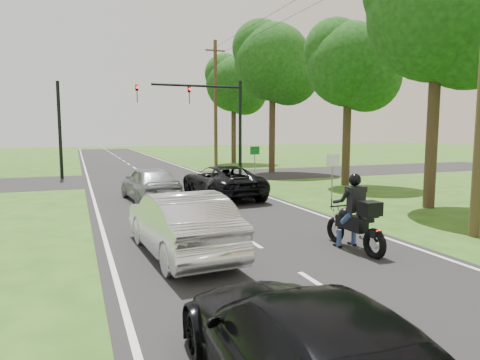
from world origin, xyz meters
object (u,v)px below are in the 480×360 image
at_px(dark_car_behind, 308,354).
at_px(silver_sedan, 181,223).
at_px(silver_suv, 150,183).
at_px(sign_white, 333,168).
at_px(utility_pole_far, 216,104).
at_px(dark_suv, 222,181).
at_px(traffic_signal, 211,111).
at_px(sign_green, 255,156).
at_px(motorcycle_rider, 356,220).

bearing_deg(dark_car_behind, silver_sedan, -89.19).
xyz_separation_m(silver_suv, sign_white, (6.15, -4.52, 0.83)).
bearing_deg(utility_pole_far, silver_sedan, -109.92).
relative_size(silver_sedan, sign_white, 2.22).
relative_size(dark_suv, silver_suv, 1.18).
xyz_separation_m(traffic_signal, sign_white, (1.36, -11.02, -2.54)).
bearing_deg(utility_pole_far, sign_green, -96.73).
bearing_deg(traffic_signal, sign_white, -82.95).
height_order(dark_suv, traffic_signal, traffic_signal).
bearing_deg(silver_sedan, sign_green, -124.68).
xyz_separation_m(silver_sedan, sign_green, (6.95, 11.75, 0.81)).
distance_m(utility_pole_far, sign_green, 11.63).
relative_size(silver_sedan, dark_car_behind, 0.99).
height_order(motorcycle_rider, sign_white, sign_white).
height_order(silver_sedan, traffic_signal, traffic_signal).
distance_m(silver_sedan, utility_pole_far, 24.60).
xyz_separation_m(dark_suv, silver_suv, (-3.15, 0.26, 0.03)).
relative_size(dark_suv, silver_sedan, 1.11).
height_order(silver_sedan, dark_car_behind, silver_sedan).
bearing_deg(silver_sedan, traffic_signal, -114.13).
bearing_deg(dark_car_behind, traffic_signal, -102.65).
height_order(silver_suv, sign_green, sign_green).
xyz_separation_m(motorcycle_rider, dark_car_behind, (-4.34, -5.10, -0.07)).
distance_m(silver_sedan, dark_car_behind, 6.31).
bearing_deg(silver_suv, dark_car_behind, 81.65).
height_order(motorcycle_rider, traffic_signal, traffic_signal).
xyz_separation_m(silver_sedan, sign_white, (6.75, 3.75, 0.81)).
xyz_separation_m(silver_sedan, dark_car_behind, (-0.13, -6.31, -0.08)).
bearing_deg(silver_suv, utility_pole_far, -123.26).
height_order(dark_car_behind, sign_white, sign_white).
distance_m(dark_car_behind, traffic_signal, 22.06).
relative_size(sign_white, sign_green, 1.00).
xyz_separation_m(dark_car_behind, traffic_signal, (5.52, 21.08, 3.43)).
bearing_deg(dark_suv, motorcycle_rider, 88.85).
relative_size(silver_sedan, utility_pole_far, 0.47).
height_order(utility_pole_far, sign_green, utility_pole_far).
relative_size(utility_pole_far, sign_white, 4.71).
bearing_deg(sign_green, dark_car_behind, -111.41).
distance_m(silver_sedan, sign_white, 7.77).
bearing_deg(dark_suv, utility_pole_far, -110.90).
distance_m(dark_suv, silver_suv, 3.16).
relative_size(silver_suv, sign_green, 2.09).
height_order(silver_suv, dark_car_behind, silver_suv).
bearing_deg(dark_suv, sign_green, -134.47).
bearing_deg(utility_pole_far, sign_white, -94.51).
distance_m(silver_sedan, silver_suv, 8.30).
distance_m(silver_suv, utility_pole_far, 16.95).
xyz_separation_m(motorcycle_rider, dark_suv, (-0.45, 9.22, -0.04)).
bearing_deg(sign_green, motorcycle_rider, -101.96).
bearing_deg(motorcycle_rider, traffic_signal, 84.20).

